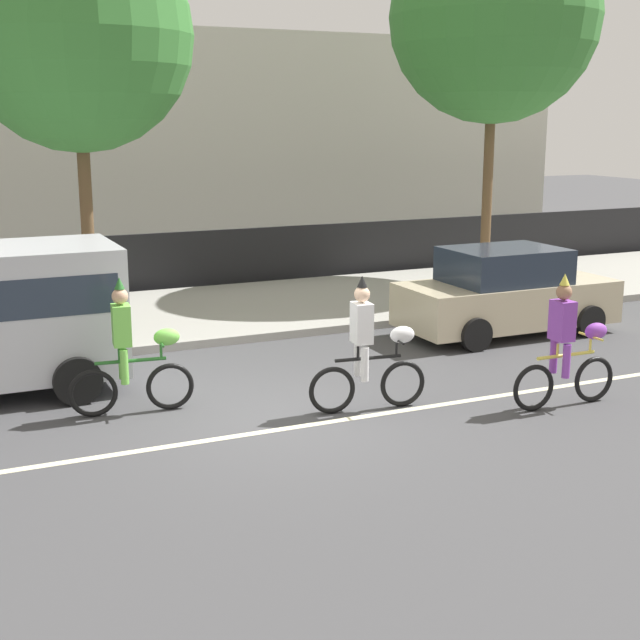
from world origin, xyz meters
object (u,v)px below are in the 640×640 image
parade_cyclist_zebra (369,352)px  parade_cyclist_purple (567,349)px  parade_cyclist_lime (131,354)px  parked_car_beige (506,293)px

parade_cyclist_zebra → parade_cyclist_purple: same height
parade_cyclist_lime → parade_cyclist_purple: bearing=-21.7°
parked_car_beige → parade_cyclist_lime: bearing=-167.1°
parade_cyclist_lime → parade_cyclist_zebra: (3.03, -1.23, 0.00)m
parade_cyclist_lime → parked_car_beige: parade_cyclist_lime is taller
parade_cyclist_purple → parked_car_beige: size_ratio=0.47×
parade_cyclist_zebra → parade_cyclist_purple: size_ratio=1.00×
parade_cyclist_zebra → parked_car_beige: parade_cyclist_zebra is taller
parade_cyclist_lime → parade_cyclist_zebra: 3.27m
parade_cyclist_purple → parked_car_beige: parade_cyclist_purple is taller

